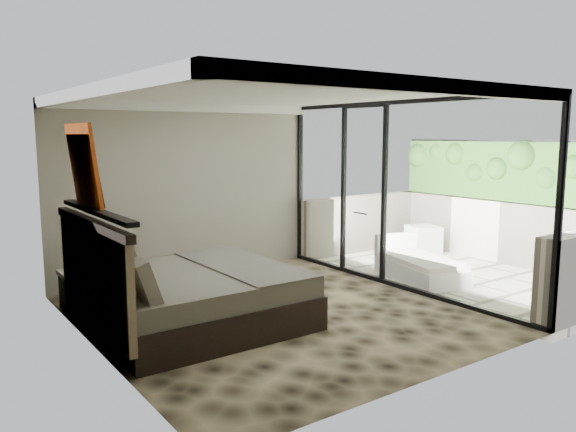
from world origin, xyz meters
TOP-DOWN VIEW (x-y plane):
  - floor at (0.00, 0.00)m, footprint 5.00×5.00m
  - ceiling at (0.00, 0.00)m, footprint 4.50×5.00m
  - back_wall at (0.00, 2.49)m, footprint 4.50×0.02m
  - left_wall at (-2.24, 0.00)m, footprint 0.02×5.00m
  - glass_wall at (2.25, 0.00)m, footprint 0.08×5.00m
  - terrace_slab at (3.75, 0.00)m, footprint 3.00×5.00m
  - parapet_far at (5.10, 0.00)m, footprint 0.30×5.00m
  - foliage_hedge at (5.10, 0.00)m, footprint 0.36×4.60m
  - picture_ledge at (-2.18, 0.10)m, footprint 0.12×2.20m
  - bed at (-1.11, 0.24)m, footprint 2.41×2.33m
  - nightstand at (-1.95, 1.65)m, footprint 0.70×0.70m
  - table_lamp at (-1.97, 1.69)m, footprint 0.35×0.35m
  - abstract_canvas at (-2.19, 0.43)m, footprint 0.13×0.90m
  - framed_print at (-2.14, 0.34)m, footprint 0.11×0.50m
  - ottoman at (4.45, 1.40)m, footprint 0.69×0.69m
  - lounger at (2.92, 0.15)m, footprint 1.15×1.73m

SIDE VIEW (x-z plane):
  - terrace_slab at x=3.75m, z-range -0.12..0.00m
  - floor at x=0.00m, z-range 0.00..0.00m
  - lounger at x=2.92m, z-range -0.12..0.50m
  - nightstand at x=-1.95m, z-range 0.00..0.54m
  - ottoman at x=4.45m, z-range 0.00..0.55m
  - bed at x=-1.11m, z-range -0.28..1.06m
  - parapet_far at x=5.10m, z-range 0.00..1.10m
  - table_lamp at x=-1.97m, z-range 0.61..1.25m
  - back_wall at x=0.00m, z-range 0.00..2.80m
  - left_wall at x=-2.24m, z-range 0.00..2.80m
  - glass_wall at x=2.25m, z-range 0.00..2.80m
  - picture_ledge at x=-2.18m, z-range 1.48..1.52m
  - foliage_hedge at x=5.10m, z-range 1.10..2.20m
  - framed_print at x=-2.14m, z-range 1.53..2.12m
  - abstract_canvas at x=-2.19m, z-range 1.53..2.42m
  - ceiling at x=0.00m, z-range 2.78..2.80m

